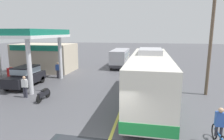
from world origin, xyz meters
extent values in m
plane|color=#4C4C51|center=(0.00, 20.00, 0.00)|extent=(120.00, 120.00, 0.00)
cube|color=#D8CC4C|center=(0.00, 15.00, 0.00)|extent=(0.16, 50.00, 0.01)
cube|color=silver|center=(1.72, 6.87, 1.88)|extent=(2.50, 11.00, 2.90)
cube|color=#1E8C3F|center=(1.72, 6.87, 0.77)|extent=(2.54, 11.04, 0.56)
cube|color=#8C9EAD|center=(1.72, 1.43, 2.42)|extent=(2.30, 0.10, 1.40)
cube|color=#8C9EAD|center=(0.45, 6.87, 2.33)|extent=(0.06, 9.35, 1.10)
cube|color=#8C9EAD|center=(2.99, 6.87, 2.33)|extent=(0.06, 9.35, 1.10)
cube|color=white|center=(1.72, 1.44, 3.12)|extent=(1.75, 0.08, 0.32)
cube|color=#B2B2B7|center=(1.72, 7.87, 3.51)|extent=(1.60, 2.80, 0.36)
cylinder|color=black|center=(0.62, 2.97, 0.50)|extent=(0.30, 1.00, 1.00)
cylinder|color=black|center=(2.82, 2.97, 0.50)|extent=(0.30, 1.00, 1.00)
cylinder|color=black|center=(0.62, 10.17, 0.50)|extent=(0.30, 1.00, 1.00)
cylinder|color=black|center=(2.82, 10.17, 0.50)|extent=(0.30, 1.00, 1.00)
cube|color=#147259|center=(-11.18, 9.76, 4.85)|extent=(9.00, 7.00, 0.50)
cube|color=white|center=(-11.18, 9.76, 4.48)|extent=(9.10, 7.10, 0.24)
cylinder|color=silver|center=(-7.48, 7.06, 2.30)|extent=(0.36, 0.36, 4.60)
cylinder|color=silver|center=(-7.48, 12.46, 2.30)|extent=(0.36, 0.36, 4.60)
cube|color=red|center=(-11.18, 9.76, 0.75)|extent=(0.70, 0.60, 1.50)
cube|color=beige|center=(-11.18, 15.96, 1.70)|extent=(7.00, 4.40, 3.40)
cube|color=#147259|center=(-11.18, 13.72, 3.05)|extent=(6.30, 0.10, 0.60)
cube|color=black|center=(-9.26, 8.92, 0.72)|extent=(1.70, 4.20, 0.80)
cube|color=black|center=(-9.26, 9.12, 1.47)|extent=(1.50, 2.31, 0.70)
cube|color=#8C9EAD|center=(-9.26, 9.12, 1.47)|extent=(1.53, 2.35, 0.49)
cylinder|color=black|center=(-10.01, 7.42, 0.32)|extent=(0.20, 0.64, 0.64)
cylinder|color=black|center=(-8.51, 7.42, 0.32)|extent=(0.20, 0.64, 0.64)
cylinder|color=black|center=(-10.01, 10.42, 0.32)|extent=(0.20, 0.64, 0.64)
cylinder|color=black|center=(-8.51, 10.42, 0.32)|extent=(0.20, 0.64, 0.64)
cube|color=#A5A5AD|center=(-2.34, 20.33, 1.39)|extent=(2.00, 6.00, 2.10)
cube|color=#8C9EAD|center=(-2.34, 20.33, 1.79)|extent=(2.04, 5.10, 0.80)
cube|color=#2D2D33|center=(-2.34, 17.28, 0.54)|extent=(1.90, 0.16, 0.36)
cylinder|color=black|center=(-3.22, 18.33, 0.38)|extent=(0.22, 0.76, 0.76)
cylinder|color=black|center=(-1.46, 18.33, 0.38)|extent=(0.22, 0.76, 0.76)
cylinder|color=black|center=(-3.22, 22.33, 0.38)|extent=(0.22, 0.76, 0.76)
cylinder|color=black|center=(-1.46, 22.33, 0.38)|extent=(0.22, 0.76, 0.76)
torus|color=black|center=(4.73, 2.63, 0.36)|extent=(0.06, 0.72, 0.72)
cube|color=#1E4C8C|center=(4.73, 2.08, 0.51)|extent=(0.06, 1.10, 0.08)
cube|color=#3359B2|center=(4.73, 2.18, 1.18)|extent=(0.34, 0.24, 0.64)
sphere|color=tan|center=(4.73, 2.13, 1.61)|extent=(0.22, 0.22, 0.22)
cylinder|color=#2D2D38|center=(4.63, 2.13, 0.68)|extent=(0.12, 0.12, 0.55)
cylinder|color=#2D2D38|center=(4.83, 2.13, 0.68)|extent=(0.12, 0.12, 0.55)
cylinder|color=black|center=(-5.77, 5.33, 0.30)|extent=(0.10, 0.60, 0.60)
cylinder|color=black|center=(-5.77, 6.53, 0.30)|extent=(0.10, 0.60, 0.60)
cube|color=black|center=(-5.77, 5.93, 0.50)|extent=(0.20, 1.30, 0.36)
cube|color=black|center=(-5.77, 6.08, 0.72)|extent=(0.24, 0.60, 0.12)
cylinder|color=#2D2D33|center=(-5.77, 5.38, 0.90)|extent=(0.55, 0.04, 0.04)
cylinder|color=#33333F|center=(-7.49, 6.17, 0.41)|extent=(0.14, 0.14, 0.82)
cylinder|color=#33333F|center=(-7.31, 6.17, 0.41)|extent=(0.14, 0.14, 0.82)
cube|color=silver|center=(-7.40, 6.17, 1.12)|extent=(0.36, 0.22, 0.60)
sphere|color=tan|center=(-7.40, 6.17, 1.55)|extent=(0.22, 0.22, 0.22)
cylinder|color=silver|center=(-7.63, 6.17, 1.07)|extent=(0.09, 0.09, 0.58)
cylinder|color=silver|center=(-7.17, 6.17, 1.07)|extent=(0.09, 0.09, 0.58)
cylinder|color=#33333F|center=(-8.05, 12.74, 0.41)|extent=(0.14, 0.14, 0.82)
cylinder|color=#33333F|center=(-7.87, 12.74, 0.41)|extent=(0.14, 0.14, 0.82)
cube|color=#3359B2|center=(-7.96, 12.74, 1.12)|extent=(0.36, 0.22, 0.60)
sphere|color=tan|center=(-7.96, 12.74, 1.55)|extent=(0.22, 0.22, 0.22)
cylinder|color=#3359B2|center=(-8.19, 12.74, 1.07)|extent=(0.09, 0.09, 0.58)
cylinder|color=#3359B2|center=(-7.73, 12.74, 1.07)|extent=(0.09, 0.09, 0.58)
cube|color=#B2B2B7|center=(2.20, 26.17, 0.72)|extent=(1.70, 4.20, 0.80)
cube|color=#B2B2B7|center=(2.20, 26.37, 1.47)|extent=(1.50, 2.31, 0.70)
cube|color=#8C9EAD|center=(2.20, 26.37, 1.47)|extent=(1.53, 2.35, 0.49)
cylinder|color=black|center=(1.45, 24.67, 0.32)|extent=(0.20, 0.64, 0.64)
cylinder|color=black|center=(2.95, 24.67, 0.32)|extent=(0.20, 0.64, 0.64)
cylinder|color=black|center=(1.45, 27.67, 0.32)|extent=(0.20, 0.64, 0.64)
cylinder|color=black|center=(2.95, 27.67, 0.32)|extent=(0.20, 0.64, 0.64)
cylinder|color=brown|center=(6.14, 9.50, 3.98)|extent=(0.24, 0.24, 7.95)
camera|label=1|loc=(1.65, -6.40, 4.88)|focal=31.30mm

